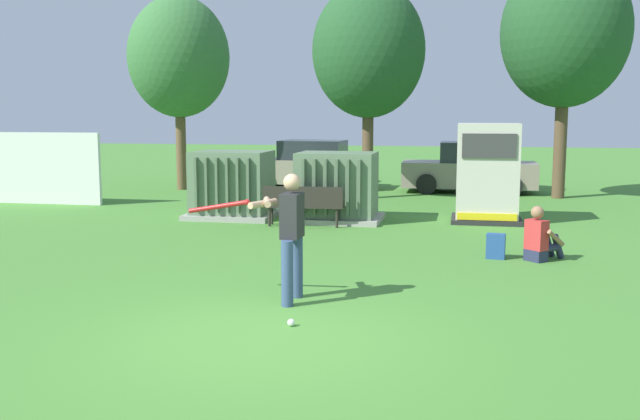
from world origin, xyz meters
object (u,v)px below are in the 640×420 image
sports_ball (291,323)px  parked_car_left_of_center (470,169)px  transformer_mid_west (337,188)px  batter (288,230)px  parked_car_leftmost (310,166)px  seated_spectator (540,239)px  backpack (496,246)px  park_bench (303,203)px  transformer_west (232,185)px  generator_enclosure (487,173)px

sports_ball → parked_car_left_of_center: parked_car_left_of_center is taller
transformer_mid_west → batter: size_ratio=1.21×
sports_ball → parked_car_leftmost: (-3.13, 15.65, 0.71)m
transformer_mid_west → seated_spectator: (4.25, -3.85, -0.41)m
parked_car_leftmost → parked_car_left_of_center: bearing=-3.3°
transformer_mid_west → parked_car_leftmost: size_ratio=0.49×
parked_car_leftmost → seated_spectator: bearing=-59.7°
backpack → park_bench: bearing=145.5°
transformer_west → generator_enclosure: generator_enclosure is taller
batter → backpack: (2.88, 3.52, -0.76)m
seated_spectator → parked_car_leftmost: parked_car_leftmost is taller
transformer_mid_west → batter: (0.62, -7.35, 0.19)m
generator_enclosure → parked_car_left_of_center: bearing=93.1°
parked_car_leftmost → parked_car_left_of_center: 5.34m
generator_enclosure → parked_car_left_of_center: 6.36m
generator_enclosure → sports_ball: (-2.54, -9.01, -1.09)m
generator_enclosure → batter: generator_enclosure is taller
batter → sports_ball: 1.48m
generator_enclosure → batter: bearing=-109.8°
parked_car_leftmost → backpack: bearing=-62.6°
sports_ball → parked_car_leftmost: 15.98m
parked_car_left_of_center → park_bench: bearing=-115.2°
transformer_mid_west → parked_car_left_of_center: bearing=65.6°
batter → sports_ball: bearing=-74.6°
transformer_mid_west → park_bench: (-0.59, -1.02, -0.25)m
park_bench → backpack: park_bench is taller
transformer_west → transformer_mid_west: bearing=-0.5°
park_bench → backpack: bearing=-34.5°
transformer_mid_west → sports_ball: transformer_mid_west is taller
transformer_west → backpack: 7.23m
backpack → parked_car_leftmost: (-5.71, 11.02, 0.54)m
transformer_west → batter: bearing=-66.4°
backpack → transformer_mid_west: bearing=132.5°
sports_ball → transformer_west: bearing=112.5°
generator_enclosure → parked_car_leftmost: 8.74m
seated_spectator → parked_car_left_of_center: size_ratio=0.23×
transformer_west → seated_spectator: bearing=-29.5°
backpack → sports_ball: bearing=-119.1°
park_bench → seated_spectator: 5.60m
generator_enclosure → seated_spectator: generator_enclosure is taller
seated_spectator → parked_car_left_of_center: 10.81m
park_bench → sports_ball: park_bench is taller
sports_ball → park_bench: bearing=101.5°
seated_spectator → sports_ball: bearing=-125.8°
transformer_west → parked_car_leftmost: same height
transformer_mid_west → backpack: transformer_mid_west is taller
parked_car_leftmost → transformer_west: bearing=-93.1°
transformer_mid_west → generator_enclosure: 3.53m
park_bench → transformer_mid_west: bearing=60.1°
transformer_west → parked_car_left_of_center: 8.94m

